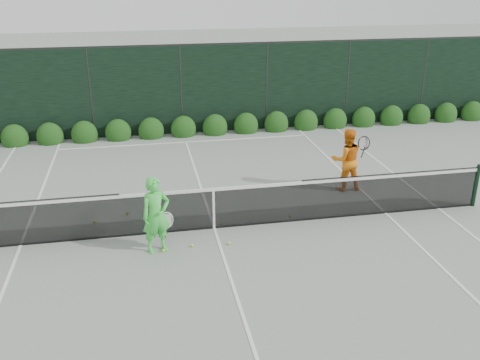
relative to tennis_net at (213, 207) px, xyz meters
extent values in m
plane|color=gray|center=(0.02, 0.00, -0.53)|extent=(80.00, 80.00, 0.00)
cylinder|color=black|center=(6.42, 0.00, 0.00)|extent=(0.10, 0.10, 1.07)
cube|color=black|center=(-4.18, 0.00, -0.02)|extent=(4.40, 0.01, 1.02)
cube|color=black|center=(0.02, 0.00, -0.05)|extent=(4.00, 0.01, 0.96)
cube|color=black|center=(4.22, 0.00, -0.02)|extent=(4.40, 0.01, 1.02)
cube|color=white|center=(0.02, 0.00, 0.41)|extent=(12.80, 0.03, 0.07)
cube|color=black|center=(0.02, 0.00, -0.51)|extent=(12.80, 0.02, 0.04)
cube|color=white|center=(0.02, 0.00, -0.07)|extent=(0.05, 0.03, 0.91)
imported|color=#40DA49|center=(-1.26, -0.77, 0.28)|extent=(0.68, 0.56, 1.61)
torus|color=beige|center=(-1.06, -0.67, 0.09)|extent=(0.30, 0.09, 0.30)
cylinder|color=black|center=(-1.06, -0.67, -0.15)|extent=(0.10, 0.03, 0.30)
imported|color=orange|center=(3.72, 1.59, 0.29)|extent=(0.83, 0.66, 1.65)
torus|color=black|center=(4.07, 1.39, 0.78)|extent=(0.30, 0.10, 0.30)
cylinder|color=black|center=(4.07, 1.39, 0.54)|extent=(0.10, 0.03, 0.30)
cube|color=white|center=(5.51, 0.00, -0.53)|extent=(0.06, 23.77, 0.01)
cube|color=white|center=(-4.09, 0.00, -0.53)|extent=(0.06, 23.77, 0.01)
cube|color=white|center=(4.14, 0.00, -0.53)|extent=(0.06, 23.77, 0.01)
cube|color=white|center=(0.02, 11.88, -0.53)|extent=(11.03, 0.06, 0.01)
cube|color=white|center=(0.02, 6.40, -0.53)|extent=(8.23, 0.06, 0.01)
cube|color=white|center=(0.02, 0.00, -0.53)|extent=(0.06, 12.80, 0.01)
cube|color=black|center=(0.02, 7.50, 0.97)|extent=(32.00, 0.06, 3.00)
cube|color=#262826|center=(0.02, 7.50, 2.50)|extent=(32.00, 0.06, 0.06)
cylinder|color=#262826|center=(-2.98, 7.50, 0.97)|extent=(0.08, 0.08, 3.00)
cylinder|color=#262826|center=(0.02, 7.50, 0.97)|extent=(0.08, 0.08, 3.00)
cylinder|color=#262826|center=(3.02, 7.50, 0.97)|extent=(0.08, 0.08, 3.00)
cylinder|color=#262826|center=(6.02, 7.50, 0.97)|extent=(0.08, 0.08, 3.00)
cylinder|color=#262826|center=(9.02, 7.50, 0.97)|extent=(0.08, 0.08, 3.00)
ellipsoid|color=#14370F|center=(-5.48, 7.15, -0.30)|extent=(0.86, 0.65, 0.94)
ellipsoid|color=#14370F|center=(-4.38, 7.15, -0.30)|extent=(0.86, 0.65, 0.94)
ellipsoid|color=#14370F|center=(-3.28, 7.15, -0.30)|extent=(0.86, 0.65, 0.94)
ellipsoid|color=#14370F|center=(-2.18, 7.15, -0.30)|extent=(0.86, 0.65, 0.94)
ellipsoid|color=#14370F|center=(-1.08, 7.15, -0.30)|extent=(0.86, 0.65, 0.94)
ellipsoid|color=#14370F|center=(0.02, 7.15, -0.30)|extent=(0.86, 0.65, 0.94)
ellipsoid|color=#14370F|center=(1.12, 7.15, -0.30)|extent=(0.86, 0.65, 0.94)
ellipsoid|color=#14370F|center=(2.22, 7.15, -0.30)|extent=(0.86, 0.65, 0.94)
ellipsoid|color=#14370F|center=(3.32, 7.15, -0.30)|extent=(0.86, 0.65, 0.94)
ellipsoid|color=#14370F|center=(4.42, 7.15, -0.30)|extent=(0.86, 0.65, 0.94)
ellipsoid|color=#14370F|center=(5.52, 7.15, -0.30)|extent=(0.86, 0.65, 0.94)
ellipsoid|color=#14370F|center=(6.62, 7.15, -0.30)|extent=(0.86, 0.65, 0.94)
ellipsoid|color=#14370F|center=(7.72, 7.15, -0.30)|extent=(0.86, 0.65, 0.94)
ellipsoid|color=#14370F|center=(8.82, 7.15, -0.30)|extent=(0.86, 0.65, 0.94)
ellipsoid|color=#14370F|center=(9.92, 7.15, -0.30)|extent=(0.86, 0.65, 0.94)
ellipsoid|color=#14370F|center=(11.02, 7.15, -0.30)|extent=(0.86, 0.65, 0.94)
sphere|color=#CDD930|center=(-1.16, -0.85, -0.50)|extent=(0.07, 0.07, 0.07)
sphere|color=#CDD930|center=(1.85, 0.21, -0.50)|extent=(0.07, 0.07, 0.07)
sphere|color=#CDD930|center=(-2.61, 0.79, -0.50)|extent=(0.07, 0.07, 0.07)
sphere|color=#CDD930|center=(-1.88, 1.09, -0.50)|extent=(0.07, 0.07, 0.07)
sphere|color=#CDD930|center=(0.23, -0.80, -0.50)|extent=(0.07, 0.07, 0.07)
sphere|color=#CDD930|center=(0.20, 0.13, -0.50)|extent=(0.07, 0.07, 0.07)
sphere|color=#CDD930|center=(-0.55, -0.75, -0.50)|extent=(0.07, 0.07, 0.07)
camera|label=1|loc=(-1.45, -10.60, 4.94)|focal=40.00mm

